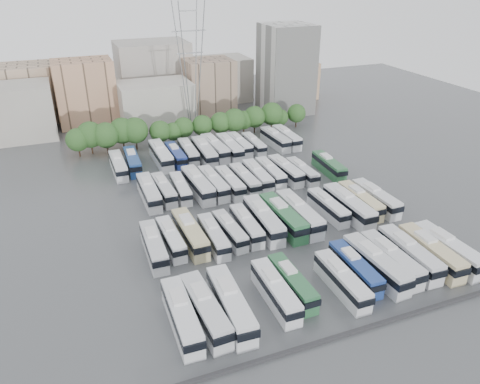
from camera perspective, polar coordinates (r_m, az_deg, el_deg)
name	(u,v)px	position (r m, az deg, el deg)	size (l,w,h in m)	color
ground	(260,214)	(87.45, 2.41, -2.67)	(220.00, 220.00, 0.00)	#424447
parapet	(364,329)	(64.17, 14.85, -15.81)	(56.00, 0.50, 0.50)	#2D2D30
tree_line	(185,126)	(121.58, -6.72, 8.01)	(64.24, 7.93, 8.17)	black
city_buildings	(142,88)	(147.66, -11.88, 12.30)	(102.00, 35.00, 20.00)	#9E998E
apartment_tower	(286,69)	(146.49, 5.65, 14.67)	(14.00, 14.00, 26.00)	silver
electricity_pylon	(191,63)	(126.52, -6.05, 15.41)	(9.00, 6.91, 33.83)	slate
bus_r0_s0	(182,316)	(61.86, -7.11, -14.72)	(3.09, 12.86, 4.02)	silver
bus_r0_s1	(205,309)	(62.39, -4.27, -14.09)	(3.45, 13.15, 4.09)	silver
bus_r0_s2	(231,304)	(62.92, -1.12, -13.51)	(3.47, 13.62, 4.24)	silver
bus_r0_s4	(275,291)	(65.58, 4.34, -11.93)	(2.85, 12.12, 3.79)	white
bus_r0_s5	(292,282)	(67.45, 6.36, -10.89)	(2.63, 11.45, 3.58)	#2A643B
bus_r0_s7	(342,280)	(68.85, 12.32, -10.46)	(2.80, 11.96, 3.74)	silver
bus_r0_s8	(355,268)	(71.80, 13.83, -8.98)	(2.89, 11.70, 3.65)	navy
bus_r0_s9	(376,264)	(73.02, 16.21, -8.41)	(3.42, 13.36, 4.16)	silver
bus_r0_s10	(391,259)	(74.92, 17.91, -7.78)	(2.89, 12.73, 3.99)	silver
bus_r0_s11	(409,254)	(77.00, 19.94, -7.08)	(3.24, 13.11, 4.09)	silver
bus_r0_s12	(431,252)	(78.60, 22.23, -6.78)	(3.20, 13.14, 4.10)	beige
bus_r0_s13	(448,249)	(80.32, 24.03, -6.39)	(3.22, 13.23, 4.13)	silver
bus_r1_s0	(154,246)	(75.80, -10.47, -6.47)	(2.99, 12.16, 3.79)	silver
bus_r1_s1	(171,238)	(77.56, -8.41, -5.61)	(2.67, 11.10, 3.47)	white
bus_r1_s2	(190,233)	(78.04, -6.11, -5.01)	(3.15, 12.93, 4.03)	#C7BB88
bus_r1_s3	(214,236)	(77.46, -3.24, -5.36)	(2.67, 11.30, 3.53)	silver
bus_r1_s4	(230,230)	(79.00, -1.25, -4.69)	(2.89, 10.88, 3.38)	silver
bus_r1_s5	(247,225)	(80.28, 0.81, -4.07)	(2.79, 11.39, 3.55)	silver
bus_r1_s6	(263,219)	(81.46, 2.88, -3.36)	(3.42, 13.50, 4.21)	silver
bus_r1_s7	(283,217)	(82.45, 5.22, -3.02)	(3.33, 13.72, 4.28)	#2D6A3E
bus_r1_s8	(299,213)	(83.82, 7.22, -2.60)	(3.02, 13.69, 4.29)	silver
bus_r1_s10	(328,207)	(87.62, 10.68, -1.78)	(2.67, 11.39, 3.56)	silver
bus_r1_s11	(349,206)	(87.96, 13.11, -1.66)	(3.05, 13.66, 4.28)	silver
bus_r1_s12	(360,200)	(90.93, 14.44, -1.00)	(2.87, 12.26, 3.83)	beige
bus_r1_s13	(376,198)	(92.53, 16.23, -0.72)	(2.98, 12.46, 3.89)	silver
bus_r2_s1	(149,192)	(92.90, -11.04, 0.02)	(2.85, 12.65, 3.96)	silver
bus_r2_s2	(164,189)	(93.76, -9.28, 0.31)	(2.93, 11.59, 3.61)	silver
bus_r2_s3	(181,188)	(94.02, -7.25, 0.48)	(2.86, 11.04, 3.43)	silver
bus_r2_s4	(198,184)	(94.31, -5.17, 0.92)	(3.44, 13.48, 4.20)	silver
bus_r2_s5	(213,183)	(95.07, -3.26, 1.10)	(3.05, 12.39, 3.87)	silver
bus_r2_s6	(230,183)	(95.30, -1.25, 1.16)	(2.72, 11.87, 3.71)	silver
bus_r2_s7	(245,180)	(96.56, 0.57, 1.52)	(2.73, 11.90, 3.73)	silver
bus_r2_s8	(258,176)	(98.23, 2.16, 1.98)	(3.07, 12.32, 3.84)	silver
bus_r2_s9	(270,172)	(100.27, 3.73, 2.41)	(2.74, 11.67, 3.65)	silver
bus_r2_s10	(286,170)	(101.33, 5.58, 2.65)	(3.14, 12.19, 3.79)	silver
bus_r2_s11	(302,171)	(101.55, 7.58, 2.50)	(2.59, 11.11, 3.47)	silver
bus_r2_s13	(329,166)	(105.18, 10.77, 3.19)	(3.21, 12.03, 3.74)	#2A6238
bus_r3_s0	(118,165)	(106.82, -14.61, 3.17)	(2.68, 12.10, 3.79)	silver
bus_r3_s1	(133,161)	(108.22, -12.96, 3.68)	(3.19, 12.32, 3.83)	navy
bus_r3_s3	(161,155)	(109.97, -9.62, 4.47)	(3.05, 13.54, 4.24)	silver
bus_r3_s4	(176,155)	(110.20, -7.83, 4.48)	(2.64, 11.60, 3.63)	navy
bus_r3_s5	(188,152)	(111.63, -6.30, 4.90)	(3.14, 12.12, 3.77)	silver
bus_r3_s6	(204,152)	(110.68, -4.37, 4.93)	(3.46, 13.71, 4.27)	silver
bus_r3_s7	(215,148)	(113.06, -3.07, 5.40)	(3.42, 13.24, 4.12)	silver
bus_r3_s8	(229,147)	(113.37, -1.29, 5.48)	(2.90, 12.98, 4.07)	silver
bus_r3_s9	(240,144)	(115.78, -0.06, 5.83)	(2.73, 11.65, 3.64)	silver
bus_r3_s10	(254,144)	(116.31, 1.68, 5.87)	(2.50, 11.07, 3.47)	silver
bus_r3_s12	(275,139)	(119.44, 4.33, 6.46)	(3.20, 12.39, 3.86)	silver
bus_r3_s13	(287,137)	(120.98, 5.71, 6.67)	(2.75, 12.34, 3.87)	white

